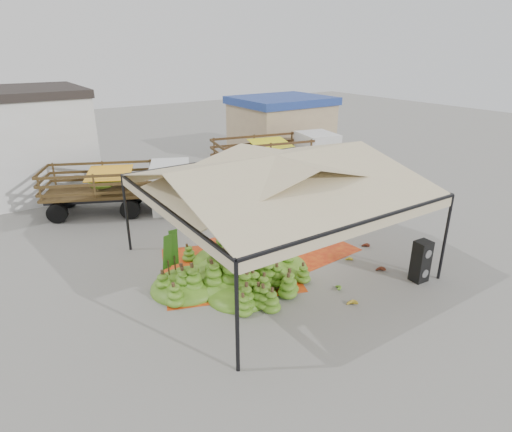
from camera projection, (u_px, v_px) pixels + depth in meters
ground at (274, 263)px, 15.60m from camera, size 90.00×90.00×0.00m
canopy_tent at (276, 176)px, 14.37m from camera, size 8.10×8.10×4.00m
building_tan at (281, 126)px, 30.02m from camera, size 6.30×5.30×4.10m
tarp_left at (228, 269)px, 15.18m from camera, size 5.65×5.53×0.01m
tarp_right at (283, 245)px, 17.02m from camera, size 4.55×4.75×0.01m
banana_heap at (236, 262)px, 14.38m from camera, size 7.03×6.42×1.23m
hand_yellow_a at (349, 259)px, 15.68m from camera, size 0.47×0.43×0.17m
hand_yellow_b at (352, 303)px, 12.97m from camera, size 0.58×0.56×0.20m
hand_red_a at (365, 245)px, 16.72m from camera, size 0.53×0.46×0.21m
hand_red_b at (381, 269)px, 14.93m from camera, size 0.58×0.55×0.21m
hand_green at (336, 287)px, 13.87m from camera, size 0.56×0.54×0.20m
hanging_bunches at (327, 189)px, 15.18m from camera, size 1.74×0.24×0.20m
speaker_stack at (421, 261)px, 14.19m from camera, size 0.54×0.48×1.44m
banana_leaves at (176, 288)px, 14.00m from camera, size 0.96×1.36×3.70m
vendor at (273, 208)px, 18.37m from camera, size 0.74×0.59×1.77m
truck_left at (124, 183)px, 19.94m from camera, size 6.92×4.81×2.26m
truck_right at (281, 152)px, 25.07m from camera, size 7.64×3.94×2.50m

